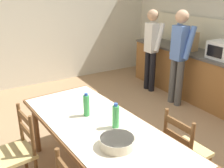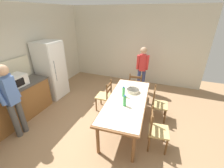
% 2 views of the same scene
% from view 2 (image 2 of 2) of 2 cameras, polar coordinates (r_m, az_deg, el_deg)
% --- Properties ---
extents(ground_plane, '(8.32, 8.32, 0.00)m').
position_cam_2_polar(ground_plane, '(3.96, -4.40, -16.37)').
color(ground_plane, '#9E7A56').
extents(wall_back, '(6.52, 0.12, 2.90)m').
position_cam_2_polar(wall_back, '(4.92, -34.62, 7.06)').
color(wall_back, beige).
rests_on(wall_back, ground).
extents(wall_right, '(0.12, 5.20, 2.90)m').
position_cam_2_polar(wall_right, '(6.15, 8.48, 14.23)').
color(wall_right, beige).
rests_on(wall_right, ground).
extents(refrigerator, '(0.72, 0.73, 1.86)m').
position_cam_2_polar(refrigerator, '(5.31, -22.10, 4.88)').
color(refrigerator, white).
rests_on(refrigerator, ground).
extents(microwave, '(0.50, 0.39, 0.30)m').
position_cam_2_polar(microwave, '(4.52, -32.97, 0.96)').
color(microwave, white).
rests_on(microwave, kitchen_counter).
extents(dining_table, '(2.32, 1.07, 0.76)m').
position_cam_2_polar(dining_table, '(3.67, 5.68, -6.76)').
color(dining_table, brown).
rests_on(dining_table, ground).
extents(bottle_near_centre, '(0.07, 0.07, 0.27)m').
position_cam_2_polar(bottle_near_centre, '(3.33, 4.82, -6.42)').
color(bottle_near_centre, green).
rests_on(bottle_near_centre, dining_table).
extents(bottle_off_centre, '(0.07, 0.07, 0.27)m').
position_cam_2_polar(bottle_off_centre, '(3.68, 4.43, -3.01)').
color(bottle_off_centre, green).
rests_on(bottle_off_centre, dining_table).
extents(serving_bowl, '(0.32, 0.32, 0.09)m').
position_cam_2_polar(serving_bowl, '(3.94, 7.92, -2.41)').
color(serving_bowl, beige).
rests_on(serving_bowl, dining_table).
extents(chair_head_end, '(0.44, 0.46, 0.91)m').
position_cam_2_polar(chair_head_end, '(5.02, 8.91, -0.70)').
color(chair_head_end, brown).
rests_on(chair_head_end, ground).
extents(chair_side_far_right, '(0.44, 0.42, 0.91)m').
position_cam_2_polar(chair_side_far_right, '(4.39, -2.74, -4.53)').
color(chair_side_far_right, brown).
rests_on(chair_side_far_right, ground).
extents(chair_side_near_right, '(0.44, 0.42, 0.91)m').
position_cam_2_polar(chair_side_near_right, '(4.19, 17.16, -7.35)').
color(chair_side_near_right, brown).
rests_on(chair_side_near_right, ground).
extents(chair_side_near_left, '(0.46, 0.44, 0.91)m').
position_cam_2_polar(chair_side_near_left, '(3.37, 16.71, -16.53)').
color(chair_side_near_left, brown).
rests_on(chair_side_near_left, ground).
extents(person_at_counter, '(0.44, 0.30, 1.73)m').
position_cam_2_polar(person_at_counter, '(3.89, -33.98, -4.59)').
color(person_at_counter, '#4C4C4C').
rests_on(person_at_counter, ground).
extents(person_by_table, '(0.32, 0.44, 1.62)m').
position_cam_2_polar(person_by_table, '(5.33, 11.40, 6.15)').
color(person_by_table, navy).
rests_on(person_by_table, ground).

